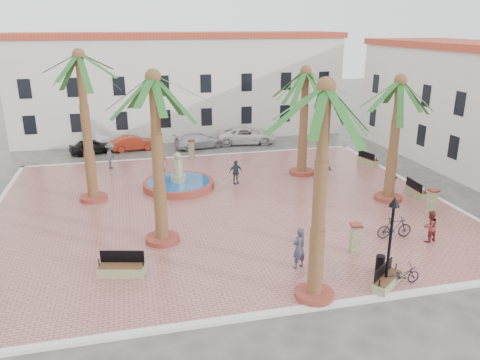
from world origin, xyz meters
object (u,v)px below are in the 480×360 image
at_px(lamppost_s, 392,227).
at_px(pedestrian_north, 111,156).
at_px(palm_sw, 154,97).
at_px(pedestrian_fountain_a, 161,160).
at_px(palm_e, 399,96).
at_px(bench_se, 387,281).
at_px(litter_bin, 380,264).
at_px(cyclist_a, 299,248).
at_px(bollard_n, 192,149).
at_px(bollard_e, 432,201).
at_px(car_black, 92,146).
at_px(car_silver, 199,141).
at_px(bollard_se, 355,238).
at_px(palm_ne, 305,85).
at_px(pedestrian_fountain_b, 236,172).
at_px(cyclist_b, 430,226).
at_px(bench_ne, 368,160).
at_px(lamppost_e, 398,140).
at_px(car_red, 133,143).
at_px(car_white, 246,135).
at_px(palm_nw, 80,72).
at_px(bicycle_b, 395,228).
at_px(bench_e, 416,191).
at_px(bench_s, 122,269).
at_px(bicycle_a, 403,275).
at_px(fountain, 179,183).
at_px(pedestrian_east, 324,168).

relative_size(lamppost_s, pedestrian_north, 2.03).
height_order(palm_sw, pedestrian_fountain_a, palm_sw).
height_order(palm_e, bench_se, palm_e).
relative_size(litter_bin, pedestrian_north, 0.39).
xyz_separation_m(cyclist_a, pedestrian_north, (-8.18, 17.13, 0.01)).
height_order(bollard_n, cyclist_a, cyclist_a).
height_order(bollard_e, cyclist_a, cyclist_a).
xyz_separation_m(car_black, car_silver, (8.92, -0.16, 0.02)).
bearing_deg(bollard_se, bollard_n, 106.04).
bearing_deg(palm_ne, lamppost_s, -97.87).
bearing_deg(pedestrian_fountain_b, cyclist_b, -68.59).
bearing_deg(palm_ne, litter_bin, -96.90).
bearing_deg(car_black, pedestrian_fountain_a, -160.39).
distance_m(bench_ne, lamppost_e, 4.42).
distance_m(bench_se, car_red, 26.69).
distance_m(palm_ne, car_silver, 12.54).
relative_size(car_black, car_white, 0.69).
bearing_deg(palm_nw, bicycle_b, -31.49).
bearing_deg(bench_e, bollard_n, 48.81).
distance_m(pedestrian_fountain_a, car_black, 8.78).
relative_size(palm_e, bench_e, 4.01).
bearing_deg(bench_ne, lamppost_s, 138.56).
bearing_deg(litter_bin, bench_s, 167.97).
xyz_separation_m(bollard_e, car_white, (-5.90, 18.67, -0.16)).
height_order(bollard_n, bollard_e, bollard_n).
distance_m(lamppost_s, bicycle_a, 2.34).
bearing_deg(bench_ne, cyclist_a, 126.69).
height_order(palm_ne, lamppost_e, palm_ne).
distance_m(bollard_n, pedestrian_fountain_a, 4.29).
bearing_deg(palm_ne, bollard_e, -62.82).
bearing_deg(bench_ne, bicycle_b, 141.85).
height_order(bollard_n, bicycle_a, bollard_n).
bearing_deg(bollard_n, bicycle_b, -65.31).
relative_size(bench_e, bollard_e, 1.31).
relative_size(palm_nw, pedestrian_fountain_a, 4.71).
bearing_deg(car_black, car_white, -103.97).
distance_m(bollard_se, bicycle_a, 3.13).
xyz_separation_m(palm_ne, car_red, (-11.39, 10.04, -5.78)).
bearing_deg(bench_s, bicycle_b, 16.75).
distance_m(bicycle_b, car_white, 21.11).
height_order(palm_e, bollard_e, palm_e).
bearing_deg(fountain, palm_ne, 6.07).
xyz_separation_m(pedestrian_east, car_red, (-12.34, 11.73, -0.40)).
xyz_separation_m(palm_sw, bicycle_b, (11.22, -2.34, -6.48)).
xyz_separation_m(palm_ne, cyclist_b, (2.15, -11.70, -5.45)).
relative_size(bench_e, car_silver, 0.42).
height_order(lamppost_e, pedestrian_fountain_b, lamppost_e).
bearing_deg(cyclist_b, car_silver, -83.22).
bearing_deg(palm_ne, palm_nw, -172.37).
relative_size(bicycle_b, pedestrian_fountain_b, 1.12).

